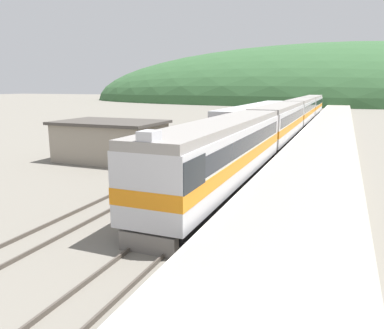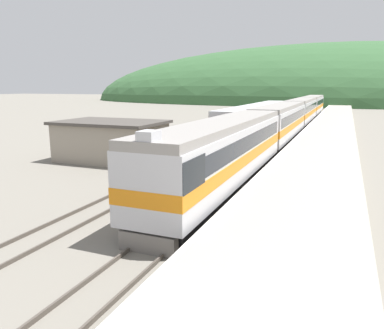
# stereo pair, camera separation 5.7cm
# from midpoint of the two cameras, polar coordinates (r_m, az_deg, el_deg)

# --- Properties ---
(track_main) EXTENTS (1.52, 180.00, 0.16)m
(track_main) POSITION_cam_midpoint_polar(r_m,az_deg,el_deg) (67.41, 16.79, 6.18)
(track_main) COLOR #4C443D
(track_main) RESTS_ON ground
(track_siding) EXTENTS (1.52, 180.00, 0.16)m
(track_siding) POSITION_cam_midpoint_polar(r_m,az_deg,el_deg) (68.03, 12.78, 6.44)
(track_siding) COLOR #4C443D
(track_siding) RESTS_ON ground
(platform) EXTENTS (5.86, 140.00, 0.96)m
(platform) POSITION_cam_midpoint_polar(r_m,az_deg,el_deg) (47.20, 20.08, 4.24)
(platform) COLOR #9E9689
(platform) RESTS_ON ground
(distant_hills) EXTENTS (207.42, 93.34, 44.75)m
(distant_hills) POSITION_cam_midpoint_polar(r_m,az_deg,el_deg) (159.95, 20.20, 8.92)
(distant_hills) COLOR #335B33
(distant_hills) RESTS_ON ground
(station_shed) EXTENTS (8.74, 5.79, 3.32)m
(station_shed) POSITION_cam_midpoint_polar(r_m,az_deg,el_deg) (32.06, -12.15, 3.59)
(station_shed) COLOR gray
(station_shed) RESTS_ON ground
(express_train_lead_car) EXTENTS (3.03, 19.31, 4.57)m
(express_train_lead_car) POSITION_cam_midpoint_polar(r_m,az_deg,el_deg) (22.03, 4.88, 1.80)
(express_train_lead_car) COLOR black
(express_train_lead_car) RESTS_ON ground
(carriage_second) EXTENTS (3.02, 19.33, 4.21)m
(carriage_second) POSITION_cam_midpoint_polar(r_m,az_deg,el_deg) (41.82, 13.38, 6.25)
(carriage_second) COLOR black
(carriage_second) RESTS_ON ground
(carriage_third) EXTENTS (3.02, 19.33, 4.21)m
(carriage_third) POSITION_cam_midpoint_polar(r_m,az_deg,el_deg) (61.81, 16.39, 7.80)
(carriage_third) COLOR black
(carriage_third) RESTS_ON ground
(carriage_fourth) EXTENTS (3.02, 19.33, 4.21)m
(carriage_fourth) POSITION_cam_midpoint_polar(r_m,az_deg,el_deg) (81.90, 17.94, 8.58)
(carriage_fourth) COLOR black
(carriage_fourth) RESTS_ON ground
(siding_train) EXTENTS (2.90, 31.15, 3.69)m
(siding_train) POSITION_cam_midpoint_polar(r_m,az_deg,el_deg) (52.30, 9.89, 7.03)
(siding_train) COLOR black
(siding_train) RESTS_ON ground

